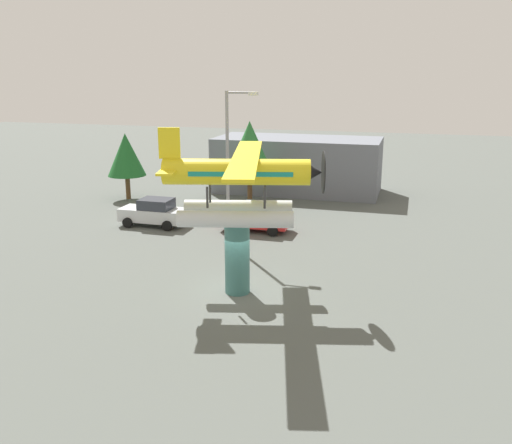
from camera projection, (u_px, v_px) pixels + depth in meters
name	position (u px, v px, depth m)	size (l,w,h in m)	color
ground_plane	(238.00, 292.00, 24.90)	(140.00, 140.00, 0.00)	#515651
display_pedestal	(237.00, 257.00, 24.47)	(1.10, 1.10, 3.28)	#386B66
floatplane_monument	(240.00, 183.00, 23.60)	(7.17, 10.36, 4.00)	silver
car_near_silver	(154.00, 212.00, 35.37)	(4.20, 2.02, 1.76)	silver
car_mid_red	(256.00, 217.00, 34.25)	(4.20, 2.02, 1.76)	red
streetlight_primary	(231.00, 158.00, 30.71)	(1.84, 0.28, 8.53)	gray
storefront_building	(298.00, 165.00, 45.25)	(13.12, 5.84, 4.36)	slate
tree_west	(126.00, 155.00, 42.20)	(2.89, 2.89, 5.03)	brown
tree_east	(250.00, 149.00, 39.76)	(3.52, 3.52, 6.14)	brown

